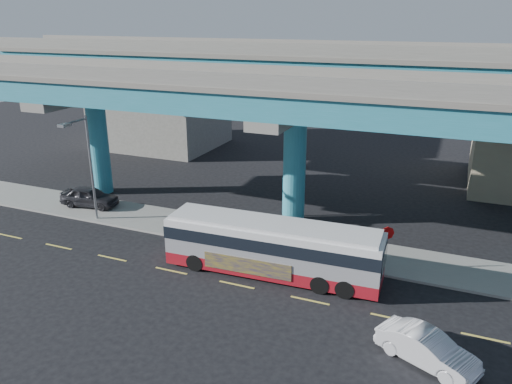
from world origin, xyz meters
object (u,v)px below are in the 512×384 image
at_px(sedan, 427,348).
at_px(street_lamp, 84,155).
at_px(stop_sign, 387,239).
at_px(transit_bus, 272,246).
at_px(parked_car, 89,197).

relative_size(sedan, street_lamp, 0.61).
bearing_deg(sedan, stop_sign, 45.64).
relative_size(transit_bus, stop_sign, 4.70).
bearing_deg(street_lamp, parked_car, 131.61).
height_order(transit_bus, parked_car, transit_bus).
distance_m(transit_bus, sedan, 9.63).
bearing_deg(street_lamp, sedan, -16.20).
relative_size(parked_car, street_lamp, 0.62).
distance_m(transit_bus, parked_car, 16.41).
bearing_deg(transit_bus, stop_sign, 22.55).
xyz_separation_m(transit_bus, parked_car, (-15.86, 4.15, -0.79)).
height_order(transit_bus, stop_sign, transit_bus).
height_order(transit_bus, street_lamp, street_lamp).
xyz_separation_m(sedan, street_lamp, (-22.28, 6.47, 4.14)).
xyz_separation_m(transit_bus, stop_sign, (5.63, 2.61, 0.31)).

